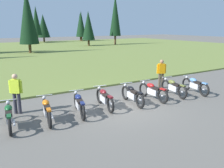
{
  "coord_description": "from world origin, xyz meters",
  "views": [
    {
      "loc": [
        -5.73,
        -8.58,
        3.52
      ],
      "look_at": [
        0.0,
        0.6,
        0.9
      ],
      "focal_mm": 38.5,
      "sensor_mm": 36.0,
      "label": 1
    }
  ],
  "objects_px": {
    "motorcycle_navy": "(79,104)",
    "motorcycle_orange": "(47,110)",
    "motorcycle_maroon": "(105,98)",
    "motorcycle_sky_blue": "(195,85)",
    "motorcycle_red": "(153,91)",
    "motorcycle_british_green": "(9,116)",
    "motorcycle_black": "(132,95)",
    "motorcycle_olive": "(174,87)",
    "rider_near_row_end": "(161,72)",
    "rider_checking_bike": "(16,91)"
  },
  "relations": [
    {
      "from": "motorcycle_black",
      "to": "motorcycle_maroon",
      "type": "bearing_deg",
      "value": 172.23
    },
    {
      "from": "motorcycle_red",
      "to": "motorcycle_sky_blue",
      "type": "xyz_separation_m",
      "value": [
        2.73,
        -0.28,
        0.0
      ]
    },
    {
      "from": "motorcycle_maroon",
      "to": "motorcycle_red",
      "type": "xyz_separation_m",
      "value": [
        2.6,
        -0.21,
        0.0
      ]
    },
    {
      "from": "motorcycle_olive",
      "to": "motorcycle_black",
      "type": "bearing_deg",
      "value": 179.18
    },
    {
      "from": "motorcycle_orange",
      "to": "motorcycle_maroon",
      "type": "bearing_deg",
      "value": 4.02
    },
    {
      "from": "motorcycle_black",
      "to": "motorcycle_british_green",
      "type": "bearing_deg",
      "value": 179.03
    },
    {
      "from": "motorcycle_orange",
      "to": "rider_near_row_end",
      "type": "bearing_deg",
      "value": 11.19
    },
    {
      "from": "motorcycle_red",
      "to": "motorcycle_navy",
      "type": "bearing_deg",
      "value": 179.16
    },
    {
      "from": "motorcycle_red",
      "to": "rider_near_row_end",
      "type": "distance_m",
      "value": 2.42
    },
    {
      "from": "motorcycle_red",
      "to": "rider_near_row_end",
      "type": "xyz_separation_m",
      "value": [
        1.88,
        1.43,
        0.51
      ]
    },
    {
      "from": "motorcycle_red",
      "to": "rider_checking_bike",
      "type": "relative_size",
      "value": 1.26
    },
    {
      "from": "motorcycle_british_green",
      "to": "motorcycle_red",
      "type": "distance_m",
      "value": 6.53
    },
    {
      "from": "motorcycle_british_green",
      "to": "motorcycle_black",
      "type": "xyz_separation_m",
      "value": [
        5.31,
        -0.09,
        0.0
      ]
    },
    {
      "from": "motorcycle_navy",
      "to": "motorcycle_red",
      "type": "height_order",
      "value": "same"
    },
    {
      "from": "motorcycle_sky_blue",
      "to": "rider_near_row_end",
      "type": "distance_m",
      "value": 1.98
    },
    {
      "from": "motorcycle_british_green",
      "to": "rider_checking_bike",
      "type": "xyz_separation_m",
      "value": [
        0.53,
        1.36,
        0.51
      ]
    },
    {
      "from": "motorcycle_orange",
      "to": "motorcycle_black",
      "type": "xyz_separation_m",
      "value": [
        4.0,
        -0.0,
        0.0
      ]
    },
    {
      "from": "motorcycle_sky_blue",
      "to": "rider_checking_bike",
      "type": "relative_size",
      "value": 1.25
    },
    {
      "from": "motorcycle_maroon",
      "to": "motorcycle_olive",
      "type": "height_order",
      "value": "same"
    },
    {
      "from": "motorcycle_sky_blue",
      "to": "rider_near_row_end",
      "type": "height_order",
      "value": "rider_near_row_end"
    },
    {
      "from": "motorcycle_orange",
      "to": "motorcycle_sky_blue",
      "type": "bearing_deg",
      "value": -2.23
    },
    {
      "from": "motorcycle_sky_blue",
      "to": "motorcycle_red",
      "type": "bearing_deg",
      "value": 174.13
    },
    {
      "from": "motorcycle_sky_blue",
      "to": "rider_near_row_end",
      "type": "relative_size",
      "value": 1.25
    },
    {
      "from": "motorcycle_maroon",
      "to": "rider_near_row_end",
      "type": "relative_size",
      "value": 1.25
    },
    {
      "from": "motorcycle_navy",
      "to": "motorcycle_sky_blue",
      "type": "distance_m",
      "value": 6.62
    },
    {
      "from": "motorcycle_navy",
      "to": "rider_near_row_end",
      "type": "bearing_deg",
      "value": 13.44
    },
    {
      "from": "motorcycle_black",
      "to": "motorcycle_olive",
      "type": "xyz_separation_m",
      "value": [
        2.63,
        -0.04,
        0.0
      ]
    },
    {
      "from": "rider_checking_bike",
      "to": "motorcycle_orange",
      "type": "bearing_deg",
      "value": -61.64
    },
    {
      "from": "motorcycle_navy",
      "to": "rider_near_row_end",
      "type": "relative_size",
      "value": 1.24
    },
    {
      "from": "motorcycle_british_green",
      "to": "motorcycle_black",
      "type": "height_order",
      "value": "same"
    },
    {
      "from": "motorcycle_navy",
      "to": "motorcycle_orange",
      "type": "bearing_deg",
      "value": -178.79
    },
    {
      "from": "motorcycle_orange",
      "to": "motorcycle_british_green",
      "type": "bearing_deg",
      "value": 176.2
    },
    {
      "from": "motorcycle_maroon",
      "to": "motorcycle_olive",
      "type": "distance_m",
      "value": 4.01
    },
    {
      "from": "motorcycle_maroon",
      "to": "motorcycle_red",
      "type": "distance_m",
      "value": 2.61
    },
    {
      "from": "motorcycle_red",
      "to": "motorcycle_sky_blue",
      "type": "distance_m",
      "value": 2.75
    },
    {
      "from": "motorcycle_olive",
      "to": "motorcycle_sky_blue",
      "type": "relative_size",
      "value": 1.0
    },
    {
      "from": "motorcycle_navy",
      "to": "motorcycle_sky_blue",
      "type": "relative_size",
      "value": 0.99
    },
    {
      "from": "rider_near_row_end",
      "to": "motorcycle_olive",
      "type": "bearing_deg",
      "value": -108.12
    },
    {
      "from": "motorcycle_navy",
      "to": "rider_checking_bike",
      "type": "xyz_separation_m",
      "value": [
        -2.12,
        1.42,
        0.51
      ]
    },
    {
      "from": "motorcycle_maroon",
      "to": "motorcycle_sky_blue",
      "type": "height_order",
      "value": "same"
    },
    {
      "from": "motorcycle_orange",
      "to": "rider_near_row_end",
      "type": "distance_m",
      "value": 7.26
    },
    {
      "from": "motorcycle_black",
      "to": "motorcycle_sky_blue",
      "type": "relative_size",
      "value": 1.0
    },
    {
      "from": "motorcycle_maroon",
      "to": "motorcycle_british_green",
      "type": "bearing_deg",
      "value": -178.59
    },
    {
      "from": "motorcycle_british_green",
      "to": "rider_near_row_end",
      "type": "height_order",
      "value": "rider_near_row_end"
    },
    {
      "from": "motorcycle_red",
      "to": "motorcycle_black",
      "type": "bearing_deg",
      "value": 178.82
    },
    {
      "from": "motorcycle_british_green",
      "to": "motorcycle_red",
      "type": "xyz_separation_m",
      "value": [
        6.53,
        -0.12,
        0.0
      ]
    },
    {
      "from": "motorcycle_orange",
      "to": "motorcycle_maroon",
      "type": "height_order",
      "value": "same"
    },
    {
      "from": "motorcycle_british_green",
      "to": "motorcycle_black",
      "type": "distance_m",
      "value": 5.31
    },
    {
      "from": "motorcycle_black",
      "to": "motorcycle_olive",
      "type": "relative_size",
      "value": 1.0
    },
    {
      "from": "motorcycle_olive",
      "to": "motorcycle_sky_blue",
      "type": "xyz_separation_m",
      "value": [
        1.33,
        -0.27,
        0.0
      ]
    }
  ]
}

